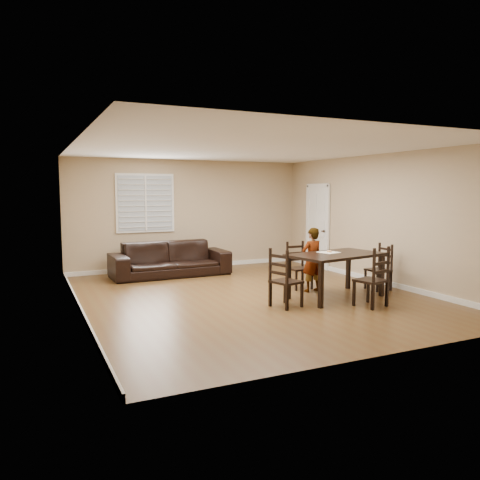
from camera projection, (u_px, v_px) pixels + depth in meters
name	position (u px, v px, depth m)	size (l,w,h in m)	color
ground	(250.00, 296.00, 8.67)	(7.00, 7.00, 0.00)	brown
room	(248.00, 198.00, 8.65)	(6.04, 7.04, 2.72)	tan
dining_table	(336.00, 258.00, 8.47)	(1.88, 1.27, 0.81)	black
chair_near	(297.00, 267.00, 9.39)	(0.42, 0.40, 0.93)	black
chair_far	(377.00, 280.00, 7.76)	(0.55, 0.53, 1.02)	black
chair_left	(281.00, 281.00, 7.74)	(0.52, 0.54, 0.99)	black
chair_right	(383.00, 269.00, 9.22)	(0.38, 0.41, 0.91)	black
child	(312.00, 260.00, 8.99)	(0.45, 0.30, 1.24)	gray
napkin	(328.00, 252.00, 8.62)	(0.33, 0.33, 0.00)	silver
donut	(329.00, 251.00, 8.63)	(0.09, 0.09, 0.03)	#C78747
sofa	(170.00, 259.00, 10.69)	(2.66, 1.04, 0.78)	black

